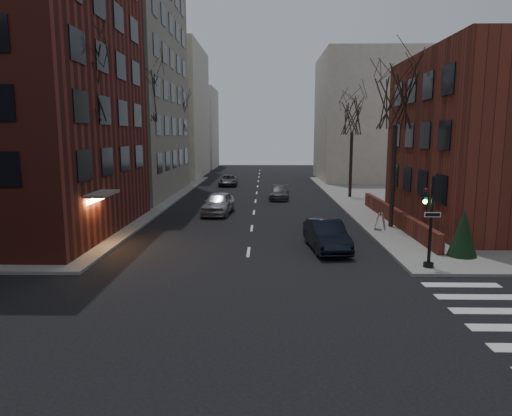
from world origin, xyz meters
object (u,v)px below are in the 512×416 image
Objects in this scene: tree_left_c at (177,115)px; tree_right_b at (352,116)px; traffic_signal at (429,228)px; streetlamp_near at (138,158)px; car_lane_gray at (279,193)px; tree_right_a at (397,99)px; streetlamp_far at (186,149)px; parked_sedan at (326,235)px; sandwich_board at (380,221)px; evergreen_shrub at (463,233)px; tree_left_a at (82,85)px; car_lane_silver at (218,203)px; car_lane_far at (228,180)px; tree_left_b at (142,96)px.

tree_right_b is at bearing -24.44° from tree_left_c.
traffic_signal is 0.64× the size of streetlamp_near.
car_lane_gray is (-6.64, -0.74, -6.97)m from tree_right_b.
tree_right_a is 29.65m from streetlamp_far.
tree_right_a reaches higher than traffic_signal.
parked_sedan reaches higher than sandwich_board.
evergreen_shrub reaches higher than sandwich_board.
tree_left_a is at bearing -118.20° from car_lane_gray.
tree_right_b is 15.97m from car_lane_silver.
tree_left_c is 2.15× the size of car_lane_far.
car_lane_far is (5.35, 16.61, -8.28)m from tree_left_b.
sandwich_board is at bearing -28.16° from tree_left_b.
streetlamp_far is (0.00, 20.00, 0.00)m from streetlamp_near.
traffic_signal is 0.37× the size of tree_left_b.
tree_left_b is 2.39× the size of car_lane_far.
tree_right_b is 1.46× the size of streetlamp_near.
evergreen_shrub is at bearing -31.07° from streetlamp_near.
tree_left_b is 2.22× the size of car_lane_silver.
tree_right_a is 1.55× the size of streetlamp_far.
tree_left_a is at bearing -102.41° from car_lane_far.
tree_right_a is 1.06× the size of tree_right_b.
streetlamp_near is at bearing -88.09° from tree_left_c.
car_lane_far is (4.75, 20.61, -3.61)m from streetlamp_near.
streetlamp_far reaches higher than parked_sedan.
parked_sedan is at bearing -80.18° from car_lane_gray.
sandwich_board is at bearing 110.87° from evergreen_shrub.
tree_right_a is 7.48m from sandwich_board.
tree_right_a is at bearing -59.19° from car_lane_gray.
tree_left_b is at bearing 141.57° from evergreen_shrub.
parked_sedan is (12.20, -9.47, -3.47)m from streetlamp_near.
parked_sedan is at bearing -103.85° from tree_right_b.
tree_left_a reaches higher than car_lane_gray.
streetlamp_near is 21.46m from car_lane_far.
evergreen_shrub is (8.09, -20.38, 0.66)m from car_lane_gray.
evergreen_shrub is (12.91, -12.29, 0.45)m from car_lane_silver.
parked_sedan is (12.80, -13.47, -8.14)m from tree_left_b.
streetlamp_near is at bearing -174.19° from sandwich_board.
traffic_signal is at bearing -71.24° from car_lane_gray.
traffic_signal is 35.76m from tree_left_c.
streetlamp_far is 29.89m from sandwich_board.
tree_left_c reaches higher than parked_sedan.
car_lane_gray is at bearing 111.65° from evergreen_shrub.
tree_left_b is 1.18× the size of tree_right_b.
car_lane_gray is (10.96, -8.74, -7.41)m from tree_left_c.
tree_right_a reaches higher than sandwich_board.
tree_left_a reaches higher than car_lane_far.
parked_sedan is at bearing 138.08° from traffic_signal.
evergreen_shrub is (2.31, 1.89, -0.63)m from traffic_signal.
tree_left_b is at bearing -92.15° from streetlamp_far.
traffic_signal is 5.41m from parked_sedan.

